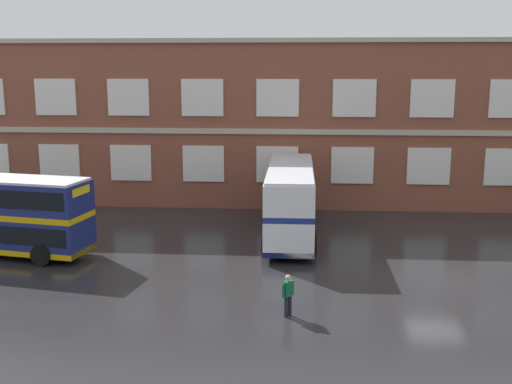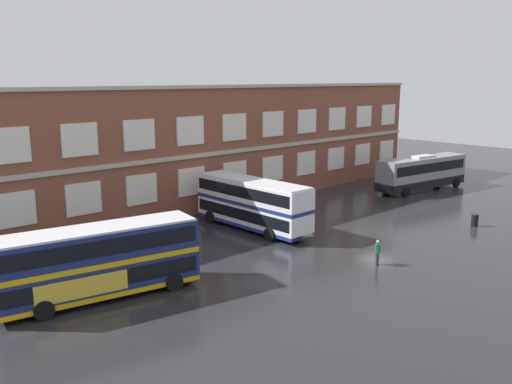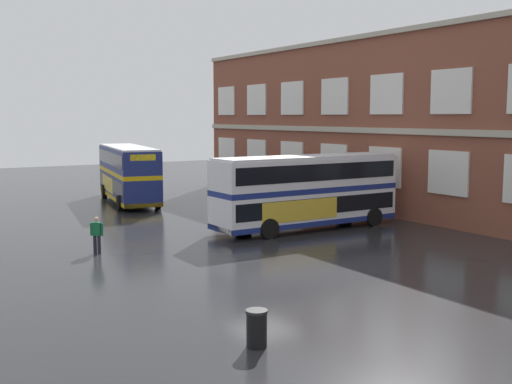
{
  "view_description": "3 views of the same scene",
  "coord_description": "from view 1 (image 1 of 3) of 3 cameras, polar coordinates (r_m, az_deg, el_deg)",
  "views": [
    {
      "loc": [
        -6.27,
        -28.16,
        9.69
      ],
      "look_at": [
        -8.6,
        3.25,
        3.36
      ],
      "focal_mm": 44.38,
      "sensor_mm": 36.0,
      "label": 1
    },
    {
      "loc": [
        -35.51,
        -23.83,
        12.07
      ],
      "look_at": [
        -11.16,
        2.22,
        4.47
      ],
      "focal_mm": 37.8,
      "sensor_mm": 36.0,
      "label": 2
    },
    {
      "loc": [
        21.19,
        -13.53,
        6.21
      ],
      "look_at": [
        -7.82,
        4.46,
        2.15
      ],
      "focal_mm": 44.58,
      "sensor_mm": 36.0,
      "label": 3
    }
  ],
  "objects": [
    {
      "name": "brick_terminal_building",
      "position": [
        46.44,
        8.39,
        6.16
      ],
      "size": [
        55.21,
        8.19,
        11.43
      ],
      "color": "brown",
      "rests_on": "ground"
    },
    {
      "name": "waiting_passenger",
      "position": [
        25.02,
        2.9,
        -9.13
      ],
      "size": [
        0.51,
        0.53,
        1.7
      ],
      "color": "black",
      "rests_on": "ground"
    },
    {
      "name": "ground_plane",
      "position": [
        32.29,
        15.33,
        -6.52
      ],
      "size": [
        120.0,
        120.0,
        0.0
      ],
      "primitive_type": "plane",
      "color": "#232326"
    },
    {
      "name": "double_decker_middle",
      "position": [
        36.14,
        3.11,
        -0.69
      ],
      "size": [
        2.93,
        11.02,
        4.07
      ],
      "color": "silver",
      "rests_on": "ground"
    }
  ]
}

